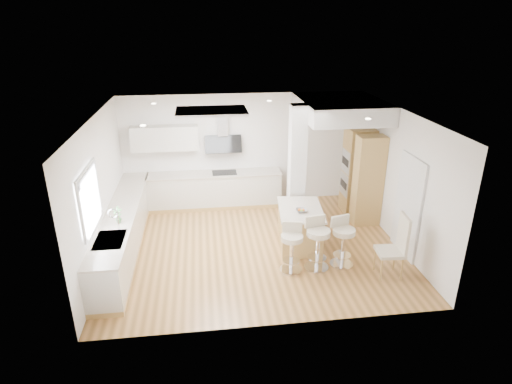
{
  "coord_description": "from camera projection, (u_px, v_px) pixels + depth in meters",
  "views": [
    {
      "loc": [
        -1.01,
        -7.86,
        4.5
      ],
      "look_at": [
        0.06,
        0.4,
        1.08
      ],
      "focal_mm": 30.0,
      "sensor_mm": 36.0,
      "label": 1
    }
  ],
  "objects": [
    {
      "name": "bar_stool_b",
      "position": [
        317.0,
        241.0,
        8.07
      ],
      "size": [
        0.55,
        0.55,
        1.04
      ],
      "rotation": [
        0.0,
        0.0,
        0.19
      ],
      "color": "white",
      "rests_on": "ground"
    },
    {
      "name": "bar_stool_a",
      "position": [
        292.0,
        245.0,
        8.01
      ],
      "size": [
        0.51,
        0.51,
        0.96
      ],
      "rotation": [
        0.0,
        0.0,
        -0.2
      ],
      "color": "white",
      "rests_on": "ground"
    },
    {
      "name": "ground",
      "position": [
        256.0,
        247.0,
        9.04
      ],
      "size": [
        6.0,
        6.0,
        0.0
      ],
      "primitive_type": "plane",
      "color": "#AE7A40",
      "rests_on": "ground"
    },
    {
      "name": "peninsula",
      "position": [
        300.0,
        226.0,
        9.0
      ],
      "size": [
        1.04,
        1.44,
        0.88
      ],
      "rotation": [
        0.0,
        0.0,
        -0.11
      ],
      "color": "tan",
      "rests_on": "ground"
    },
    {
      "name": "soffit",
      "position": [
        340.0,
        108.0,
        9.58
      ],
      "size": [
        1.78,
        2.2,
        0.4
      ],
      "color": "silver",
      "rests_on": "ground"
    },
    {
      "name": "dining_chair",
      "position": [
        397.0,
        244.0,
        7.81
      ],
      "size": [
        0.51,
        0.51,
        1.22
      ],
      "rotation": [
        0.0,
        0.0,
        -0.07
      ],
      "color": "beige",
      "rests_on": "ground"
    },
    {
      "name": "ceiling",
      "position": [
        256.0,
        247.0,
        9.04
      ],
      "size": [
        6.0,
        5.0,
        0.02
      ],
      "primitive_type": "cube",
      "color": "silver",
      "rests_on": "ground"
    },
    {
      "name": "wall_back",
      "position": [
        243.0,
        149.0,
        10.8
      ],
      "size": [
        6.0,
        0.04,
        2.8
      ],
      "primitive_type": "cube",
      "color": "white",
      "rests_on": "ground"
    },
    {
      "name": "wall_left",
      "position": [
        100.0,
        192.0,
        8.15
      ],
      "size": [
        0.04,
        5.0,
        2.8
      ],
      "primitive_type": "cube",
      "color": "white",
      "rests_on": "ground"
    },
    {
      "name": "oven_column",
      "position": [
        361.0,
        175.0,
        10.09
      ],
      "size": [
        0.63,
        1.21,
        2.1
      ],
      "color": "tan",
      "rests_on": "ground"
    },
    {
      "name": "counter_left",
      "position": [
        124.0,
        230.0,
        8.76
      ],
      "size": [
        0.63,
        4.5,
        1.35
      ],
      "color": "tan",
      "rests_on": "ground"
    },
    {
      "name": "bar_stool_c",
      "position": [
        343.0,
        239.0,
        8.18
      ],
      "size": [
        0.54,
        0.54,
        1.0
      ],
      "rotation": [
        0.0,
        0.0,
        0.25
      ],
      "color": "white",
      "rests_on": "ground"
    },
    {
      "name": "doorway_right",
      "position": [
        408.0,
        208.0,
        8.46
      ],
      "size": [
        0.05,
        1.0,
        2.1
      ],
      "color": "#4F463E",
      "rests_on": "ground"
    },
    {
      "name": "skylight",
      "position": [
        212.0,
        111.0,
        8.44
      ],
      "size": [
        4.1,
        2.1,
        0.06
      ],
      "color": "silver",
      "rests_on": "ground"
    },
    {
      "name": "pillar",
      "position": [
        297.0,
        167.0,
        9.5
      ],
      "size": [
        0.35,
        0.35,
        2.8
      ],
      "color": "silver",
      "rests_on": "ground"
    },
    {
      "name": "wall_right",
      "position": [
        399.0,
        178.0,
        8.86
      ],
      "size": [
        0.04,
        5.0,
        2.8
      ],
      "primitive_type": "cube",
      "color": "white",
      "rests_on": "ground"
    },
    {
      "name": "window_left",
      "position": [
        89.0,
        196.0,
        7.22
      ],
      "size": [
        0.06,
        1.28,
        1.07
      ],
      "color": "white",
      "rests_on": "ground"
    },
    {
      "name": "counter_back",
      "position": [
        208.0,
        181.0,
        10.71
      ],
      "size": [
        3.62,
        0.63,
        2.5
      ],
      "color": "tan",
      "rests_on": "ground"
    }
  ]
}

